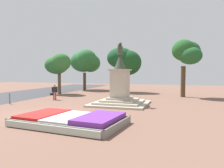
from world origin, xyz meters
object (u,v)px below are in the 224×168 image
flower_planter (71,120)px  pedestrian_with_handbag (54,91)px  statue_monument (120,91)px  kerb_bollard_north (10,98)px

flower_planter → pedestrian_with_handbag: 10.94m
pedestrian_with_handbag → statue_monument: bearing=-8.3°
flower_planter → kerb_bollard_north: kerb_bollard_north is taller
flower_planter → kerb_bollard_north: 10.11m
flower_planter → pedestrian_with_handbag: bearing=126.9°
flower_planter → statue_monument: 7.79m
pedestrian_with_handbag → kerb_bollard_north: pedestrian_with_handbag is taller
flower_planter → pedestrian_with_handbag: (-6.55, 8.74, 0.60)m
kerb_bollard_north → statue_monument: bearing=15.7°
statue_monument → kerb_bollard_north: 9.65m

